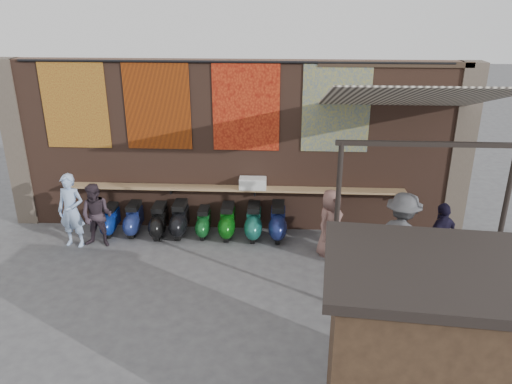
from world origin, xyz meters
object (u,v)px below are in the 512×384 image
diner_right (97,216)px  scooter_stool_5 (228,222)px  scooter_stool_6 (254,222)px  shopper_navy (441,239)px  diner_left (71,211)px  shopper_grey (401,238)px  scooter_stool_4 (204,223)px  shelf_box (253,183)px  shopper_tan (330,223)px  scooter_stool_0 (111,220)px  scooter_stool_7 (278,222)px  scooter_stool_2 (159,221)px  scooter_stool_1 (134,219)px  market_stall (424,361)px  scooter_stool_3 (180,220)px

diner_right → scooter_stool_5: bearing=15.9°
scooter_stool_6 → shopper_navy: size_ratio=0.55×
diner_left → shopper_grey: shopper_grey is taller
scooter_stool_4 → shelf_box: bearing=13.2°
shopper_navy → shopper_grey: (-0.88, -0.37, 0.17)m
shopper_grey → shopper_tan: size_ratio=1.23×
scooter_stool_0 → diner_right: diner_right is taller
scooter_stool_7 → diner_right: bearing=-171.4°
scooter_stool_5 → shopper_tan: bearing=-17.5°
shelf_box → shopper_navy: size_ratio=0.40×
shelf_box → shopper_navy: shopper_navy is taller
scooter_stool_2 → diner_right: (-1.25, -0.57, 0.36)m
shopper_grey → shopper_tan: bearing=0.6°
scooter_stool_7 → scooter_stool_1: bearing=179.4°
scooter_stool_2 → diner_left: diner_left is taller
scooter_stool_7 → diner_right: diner_right is taller
shopper_tan → diner_left: bearing=128.5°
shopper_navy → scooter_stool_1: bearing=-49.6°
scooter_stool_7 → diner_right: 4.09m
scooter_stool_2 → market_stall: 7.27m
scooter_stool_4 → market_stall: bearing=-57.5°
scooter_stool_0 → shelf_box: bearing=4.8°
market_stall → scooter_stool_6: bearing=118.7°
scooter_stool_2 → market_stall: bearing=-50.2°
shopper_tan → market_stall: size_ratio=0.63×
scooter_stool_0 → scooter_stool_3: size_ratio=0.87×
market_stall → shopper_tan: bearing=103.7°
scooter_stool_3 → market_stall: size_ratio=0.35×
scooter_stool_5 → diner_left: 3.51m
scooter_stool_1 → diner_right: (-0.62, -0.64, 0.37)m
scooter_stool_2 → scooter_stool_6: (2.23, 0.03, 0.02)m
scooter_stool_5 → shopper_navy: bearing=-17.0°
scooter_stool_5 → shopper_tan: shopper_tan is taller
scooter_stool_6 → scooter_stool_7: 0.56m
scooter_stool_4 → scooter_stool_5: size_ratio=0.87×
scooter_stool_2 → shopper_tan: size_ratio=0.53×
scooter_stool_2 → scooter_stool_0: bearing=177.5°
scooter_stool_0 → scooter_stool_7: bearing=-0.2°
shelf_box → scooter_stool_0: size_ratio=0.84×
scooter_stool_6 → shopper_tan: (1.69, -0.72, 0.36)m
scooter_stool_1 → diner_left: size_ratio=0.46×
scooter_stool_7 → shopper_tan: (1.13, -0.73, 0.34)m
scooter_stool_6 → diner_left: size_ratio=0.50×
shelf_box → market_stall: 6.37m
shelf_box → market_stall: bearing=-67.5°
scooter_stool_2 → shopper_navy: (6.07, -1.33, 0.39)m
scooter_stool_2 → diner_right: size_ratio=0.54×
scooter_stool_1 → market_stall: 7.74m
diner_left → shopper_grey: (7.01, -1.13, 0.08)m
scooter_stool_6 → shopper_tan: bearing=-23.0°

